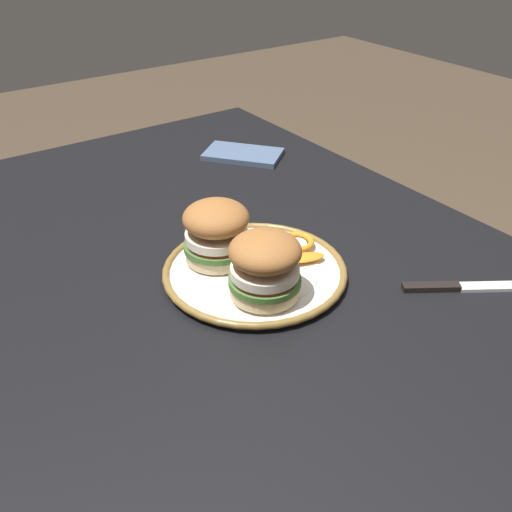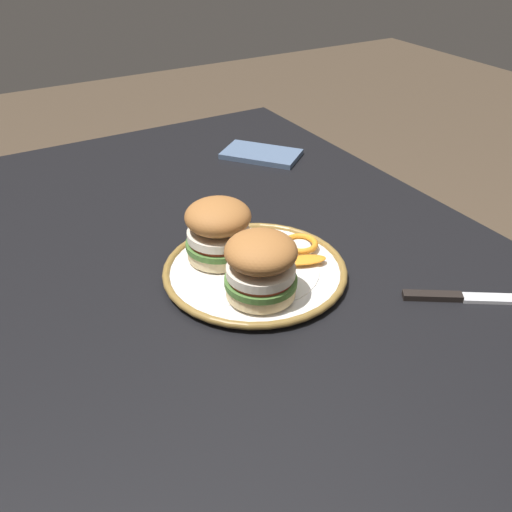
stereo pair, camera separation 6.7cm
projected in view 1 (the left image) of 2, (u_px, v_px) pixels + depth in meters
The scene contains 8 objects.
dining_table at pixel (226, 331), 0.96m from camera, with size 1.46×1.02×0.77m.
dinner_plate at pixel (256, 272), 0.94m from camera, with size 0.30×0.30×0.02m.
sandwich_half_left at pixel (265, 265), 0.85m from camera, with size 0.11×0.11×0.10m.
sandwich_half_right at pixel (216, 231), 0.93m from camera, with size 0.13×0.13×0.10m.
orange_peel_curled at pixel (297, 242), 0.99m from camera, with size 0.06×0.06×0.01m.
orange_peel_strip_long at pixel (303, 258), 0.95m from camera, with size 0.05×0.08×0.01m.
table_knife at pixel (462, 287), 0.91m from camera, with size 0.14×0.20×0.01m.
folded_napkin at pixel (243, 154), 1.36m from camera, with size 0.18×0.10×0.01m, color slate.
Camera 1 is at (0.64, -0.39, 1.30)m, focal length 40.80 mm.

